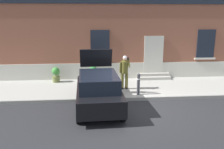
# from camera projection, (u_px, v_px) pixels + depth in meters

# --- Properties ---
(ground_plane) EXTENTS (80.00, 80.00, 0.00)m
(ground_plane) POSITION_uv_depth(u_px,v_px,m) (135.00, 108.00, 10.17)
(ground_plane) COLOR #232326
(sidewalk) EXTENTS (24.00, 3.60, 0.15)m
(sidewalk) POSITION_uv_depth(u_px,v_px,m) (126.00, 88.00, 12.87)
(sidewalk) COLOR #99968E
(sidewalk) RESTS_ON ground
(curb_edge) EXTENTS (24.00, 0.12, 0.15)m
(curb_edge) POSITION_uv_depth(u_px,v_px,m) (131.00, 99.00, 11.06)
(curb_edge) COLOR gray
(curb_edge) RESTS_ON ground
(building_facade) EXTENTS (24.00, 1.52, 7.50)m
(building_facade) POSITION_uv_depth(u_px,v_px,m) (121.00, 18.00, 14.45)
(building_facade) COLOR brown
(building_facade) RESTS_ON ground
(entrance_stoop) EXTENTS (1.94, 0.64, 0.32)m
(entrance_stoop) POSITION_uv_depth(u_px,v_px,m) (154.00, 76.00, 14.46)
(entrance_stoop) COLOR #9E998E
(entrance_stoop) RESTS_ON sidewalk
(hatchback_car_black) EXTENTS (1.92, 4.13, 2.34)m
(hatchback_car_black) POSITION_uv_depth(u_px,v_px,m) (98.00, 90.00, 9.97)
(hatchback_car_black) COLOR black
(hatchback_car_black) RESTS_ON ground
(bollard_near_person) EXTENTS (0.15, 0.15, 1.04)m
(bollard_near_person) POSITION_uv_depth(u_px,v_px,m) (138.00, 83.00, 11.35)
(bollard_near_person) COLOR #333338
(bollard_near_person) RESTS_ON sidewalk
(person_on_phone) EXTENTS (0.51, 0.48, 1.75)m
(person_on_phone) POSITION_uv_depth(u_px,v_px,m) (125.00, 70.00, 12.11)
(person_on_phone) COLOR #514C1E
(person_on_phone) RESTS_ON sidewalk
(planter_olive) EXTENTS (0.44, 0.44, 0.86)m
(planter_olive) POSITION_uv_depth(u_px,v_px,m) (56.00, 74.00, 13.63)
(planter_olive) COLOR #606B38
(planter_olive) RESTS_ON sidewalk
(planter_cream) EXTENTS (0.44, 0.44, 0.86)m
(planter_cream) POSITION_uv_depth(u_px,v_px,m) (93.00, 73.00, 13.93)
(planter_cream) COLOR beige
(planter_cream) RESTS_ON sidewalk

